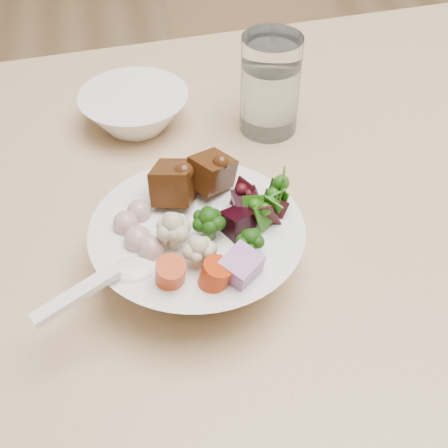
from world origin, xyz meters
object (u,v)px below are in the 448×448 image
object	(u,v)px
chair_far	(248,48)
side_bowl	(135,110)
water_glass	(270,89)
food_bowl	(199,245)
dining_table	(381,202)

from	to	relation	value
chair_far	side_bowl	world-z (taller)	chair_far
chair_far	water_glass	size ratio (longest dim) A/B	6.37
food_bowl	water_glass	size ratio (longest dim) A/B	1.63
dining_table	side_bowl	world-z (taller)	side_bowl
chair_far	food_bowl	world-z (taller)	chair_far
dining_table	chair_far	bearing A→B (deg)	88.16
food_bowl	water_glass	bearing A→B (deg)	60.70
dining_table	food_bowl	xyz separation A→B (m)	(-0.27, -0.13, 0.10)
dining_table	food_bowl	distance (m)	0.32
chair_far	dining_table	bearing A→B (deg)	-73.49
side_bowl	food_bowl	bearing A→B (deg)	-81.52
food_bowl	dining_table	bearing A→B (deg)	26.22
dining_table	chair_far	size ratio (longest dim) A/B	1.74
dining_table	chair_far	xyz separation A→B (m)	(-0.03, 0.66, -0.12)
chair_far	water_glass	distance (m)	0.62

